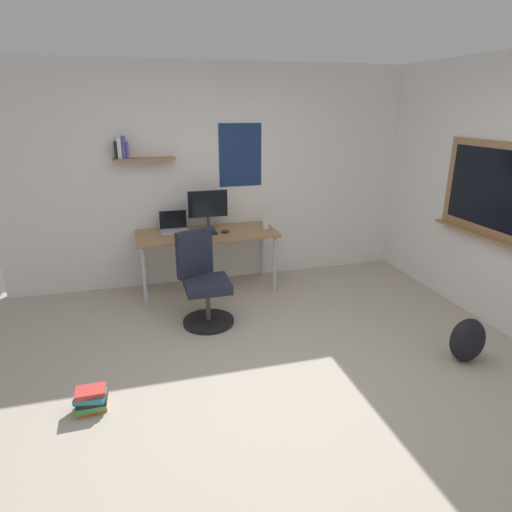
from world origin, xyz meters
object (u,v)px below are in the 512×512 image
(office_chair, at_px, (204,285))
(monitor_primary, at_px, (208,207))
(keyboard, at_px, (201,234))
(computer_mouse, at_px, (225,231))
(backpack, at_px, (467,340))
(desk, at_px, (207,237))
(coffee_mug, at_px, (266,225))
(book_stack_on_floor, at_px, (91,400))
(laptop, at_px, (174,226))

(office_chair, bearing_deg, monitor_primary, 76.48)
(keyboard, bearing_deg, computer_mouse, -0.00)
(backpack, bearing_deg, office_chair, 147.04)
(keyboard, bearing_deg, desk, 45.80)
(office_chair, height_order, monitor_primary, monitor_primary)
(coffee_mug, relative_size, book_stack_on_floor, 0.39)
(computer_mouse, xyz_separation_m, backpack, (1.69, -2.06, -0.54))
(monitor_primary, height_order, book_stack_on_floor, monitor_primary)
(desk, xyz_separation_m, computer_mouse, (0.20, -0.08, 0.08))
(laptop, relative_size, computer_mouse, 2.98)
(coffee_mug, bearing_deg, keyboard, -176.36)
(desk, bearing_deg, laptop, 156.77)
(keyboard, relative_size, book_stack_on_floor, 1.59)
(computer_mouse, relative_size, backpack, 0.26)
(backpack, bearing_deg, book_stack_on_floor, 176.87)
(monitor_primary, relative_size, backpack, 1.16)
(computer_mouse, height_order, backpack, computer_mouse)
(book_stack_on_floor, bearing_deg, laptop, 68.44)
(coffee_mug, xyz_separation_m, backpack, (1.19, -2.11, -0.57))
(desk, bearing_deg, monitor_primary, 69.43)
(backpack, distance_m, book_stack_on_floor, 3.10)
(laptop, distance_m, backpack, 3.27)
(keyboard, height_order, backpack, keyboard)
(office_chair, relative_size, monitor_primary, 2.05)
(computer_mouse, bearing_deg, office_chair, -117.75)
(desk, relative_size, computer_mouse, 15.49)
(office_chair, relative_size, coffee_mug, 10.33)
(desk, xyz_separation_m, keyboard, (-0.08, -0.08, 0.08))
(office_chair, bearing_deg, coffee_mug, 40.99)
(computer_mouse, bearing_deg, backpack, -50.58)
(monitor_primary, xyz_separation_m, coffee_mug, (0.66, -0.14, -0.22))
(coffee_mug, distance_m, backpack, 2.49)
(laptop, bearing_deg, desk, -23.23)
(coffee_mug, bearing_deg, backpack, -60.62)
(monitor_primary, distance_m, backpack, 3.02)
(desk, xyz_separation_m, backpack, (1.89, -2.14, -0.46))
(laptop, height_order, coffee_mug, laptop)
(backpack, bearing_deg, coffee_mug, 119.38)
(coffee_mug, xyz_separation_m, book_stack_on_floor, (-1.91, -1.94, -0.69))
(office_chair, xyz_separation_m, computer_mouse, (0.38, 0.72, 0.33))
(computer_mouse, bearing_deg, keyboard, 180.00)
(keyboard, relative_size, computer_mouse, 3.56)
(desk, height_order, monitor_primary, monitor_primary)
(book_stack_on_floor, bearing_deg, monitor_primary, 59.14)
(office_chair, bearing_deg, laptop, 100.92)
(book_stack_on_floor, bearing_deg, backpack, -3.13)
(book_stack_on_floor, bearing_deg, coffee_mug, 45.49)
(keyboard, xyz_separation_m, coffee_mug, (0.79, 0.05, 0.04))
(monitor_primary, xyz_separation_m, backpack, (1.85, -2.25, -0.79))
(laptop, xyz_separation_m, computer_mouse, (0.56, -0.24, -0.04))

